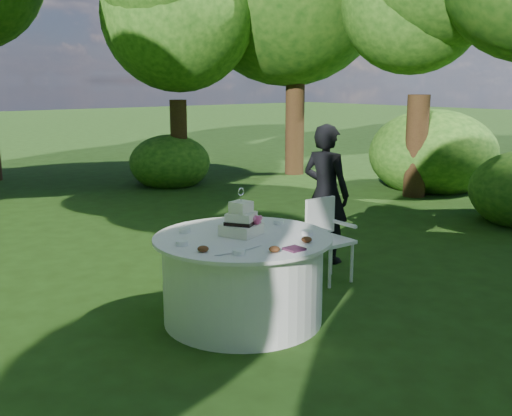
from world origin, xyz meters
The scene contains 9 objects.
ground centered at (0.00, 0.00, 0.00)m, with size 80.00×80.00×0.00m, color #1C350E.
napkins centered at (0.05, -0.60, 0.78)m, with size 0.14×0.14×0.02m, color #471E37.
feather_plume centered at (-0.31, -0.34, 0.78)m, with size 0.48×0.07×0.01m, color white.
guest centered at (1.86, 0.80, 0.81)m, with size 0.59×0.39×1.62m, color black.
table centered at (0.00, 0.00, 0.39)m, with size 1.56×1.56×0.77m.
cake centered at (0.02, 0.04, 0.88)m, with size 0.38×0.38×0.42m.
chair centered at (1.37, 0.31, 0.52)m, with size 0.42×0.41×0.88m.
votives centered at (0.04, 0.05, 0.79)m, with size 1.21×0.95×0.04m.
petal_cups centered at (-0.12, -0.41, 0.79)m, with size 0.92×0.45×0.05m.
Camera 1 is at (-3.11, -3.96, 2.09)m, focal length 42.00 mm.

